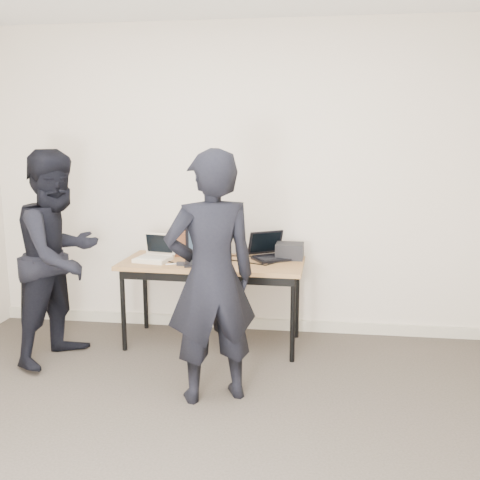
% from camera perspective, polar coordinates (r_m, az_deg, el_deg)
% --- Properties ---
extents(room, '(4.60, 4.60, 2.80)m').
position_cam_1_polar(room, '(2.52, -7.13, 2.16)').
color(room, '#3F3830').
rests_on(room, ground).
extents(desk, '(1.52, 0.70, 0.72)m').
position_cam_1_polar(desk, '(4.44, -2.98, -3.05)').
color(desk, olive).
rests_on(desk, ground).
extents(laptop_beige, '(0.31, 0.31, 0.22)m').
position_cam_1_polar(laptop_beige, '(4.51, -9.11, -1.62)').
color(laptop_beige, beige).
rests_on(laptop_beige, desk).
extents(laptop_center, '(0.44, 0.43, 0.29)m').
position_cam_1_polar(laptop_center, '(4.41, -3.42, -1.49)').
color(laptop_center, black).
rests_on(laptop_center, desk).
extents(laptop_right, '(0.42, 0.41, 0.23)m').
position_cam_1_polar(laptop_right, '(4.52, 3.23, -1.35)').
color(laptop_right, black).
rests_on(laptop_right, desk).
extents(leather_satchel, '(0.38, 0.22, 0.25)m').
position_cam_1_polar(leather_satchel, '(4.65, -4.65, -0.07)').
color(leather_satchel, brown).
rests_on(leather_satchel, desk).
extents(tissue, '(0.14, 0.11, 0.08)m').
position_cam_1_polar(tissue, '(4.62, -4.32, 1.83)').
color(tissue, white).
rests_on(tissue, leather_satchel).
extents(equipment_box, '(0.24, 0.20, 0.13)m').
position_cam_1_polar(equipment_box, '(4.53, 5.32, -1.18)').
color(equipment_box, black).
rests_on(equipment_box, desk).
extents(power_brick, '(0.07, 0.05, 0.03)m').
position_cam_1_polar(power_brick, '(4.31, -6.27, -2.54)').
color(power_brick, black).
rests_on(power_brick, desk).
extents(cables, '(1.16, 0.43, 0.01)m').
position_cam_1_polar(cables, '(4.42, -2.39, -2.27)').
color(cables, silver).
rests_on(cables, desk).
extents(person_typist, '(0.72, 0.62, 1.67)m').
position_cam_1_polar(person_typist, '(3.48, -3.09, -4.07)').
color(person_typist, black).
rests_on(person_typist, ground).
extents(person_observer, '(0.83, 0.95, 1.64)m').
position_cam_1_polar(person_observer, '(4.36, -18.68, -1.70)').
color(person_observer, black).
rests_on(person_observer, ground).
extents(baseboard, '(4.50, 0.03, 0.10)m').
position_cam_1_polar(baseboard, '(4.98, -0.18, -8.82)').
color(baseboard, '#B8AF98').
rests_on(baseboard, ground).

